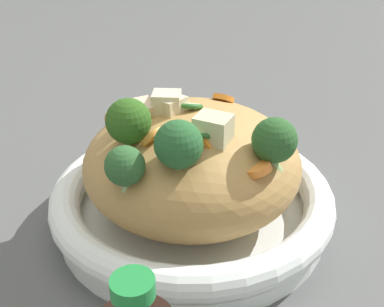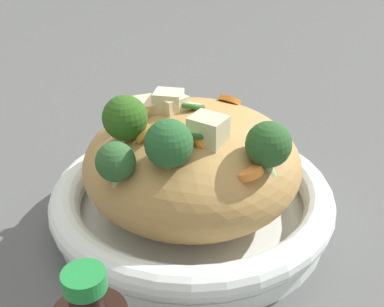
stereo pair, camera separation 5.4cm
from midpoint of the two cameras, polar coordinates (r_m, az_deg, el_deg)
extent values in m
plane|color=#515252|center=(0.58, -2.65, -7.66)|extent=(3.00, 3.00, 0.00)
cylinder|color=white|center=(0.58, -2.67, -6.93)|extent=(0.30, 0.30, 0.02)
torus|color=white|center=(0.56, -2.73, -4.80)|extent=(0.31, 0.31, 0.03)
ellipsoid|color=#AF8348|center=(0.54, -2.83, -1.16)|extent=(0.23, 0.23, 0.12)
torus|color=#AD8041|center=(0.51, -4.10, -0.11)|extent=(0.07, 0.07, 0.02)
torus|color=#B77B50|center=(0.48, -1.30, -0.89)|extent=(0.09, 0.09, 0.02)
cone|color=#9FBB73|center=(0.46, -4.87, -1.53)|extent=(0.02, 0.02, 0.01)
sphere|color=#26592D|center=(0.44, -4.98, 0.93)|extent=(0.06, 0.06, 0.04)
cone|color=#9DBE74|center=(0.49, -10.09, 0.92)|extent=(0.03, 0.03, 0.02)
sphere|color=#2D581B|center=(0.48, -10.35, 3.53)|extent=(0.06, 0.06, 0.04)
cone|color=#99B577|center=(0.46, -10.71, -3.73)|extent=(0.02, 0.02, 0.02)
sphere|color=#2C5A2D|center=(0.45, -10.95, -1.48)|extent=(0.05, 0.05, 0.04)
cone|color=#9DB66E|center=(0.48, 5.93, -1.10)|extent=(0.03, 0.03, 0.02)
sphere|color=#285326|center=(0.47, 6.07, 1.42)|extent=(0.05, 0.05, 0.04)
cylinder|color=orange|center=(0.56, -11.45, 3.90)|extent=(0.02, 0.03, 0.02)
cylinder|color=orange|center=(0.48, -7.59, 1.68)|extent=(0.03, 0.03, 0.02)
cylinder|color=orange|center=(0.57, 0.87, 6.10)|extent=(0.03, 0.03, 0.02)
cylinder|color=orange|center=(0.46, 4.27, -1.89)|extent=(0.03, 0.03, 0.02)
cylinder|color=orange|center=(0.52, -9.12, 3.74)|extent=(0.04, 0.04, 0.02)
cylinder|color=orange|center=(0.47, -1.43, 1.49)|extent=(0.03, 0.03, 0.02)
cylinder|color=beige|center=(0.53, -3.14, 5.40)|extent=(0.04, 0.04, 0.02)
torus|color=#275E23|center=(0.53, -3.14, 5.40)|extent=(0.05, 0.05, 0.02)
cylinder|color=#C0E297|center=(0.48, -2.70, 2.14)|extent=(0.04, 0.04, 0.02)
torus|color=#265323|center=(0.48, -2.70, 2.14)|extent=(0.05, 0.05, 0.02)
cube|color=beige|center=(0.53, -5.44, 5.21)|extent=(0.04, 0.04, 0.02)
cube|color=beige|center=(0.53, -5.80, 5.38)|extent=(0.04, 0.04, 0.03)
cube|color=beige|center=(0.53, -8.74, 4.53)|extent=(0.03, 0.03, 0.03)
cube|color=beige|center=(0.48, -0.80, 2.50)|extent=(0.04, 0.04, 0.03)
cylinder|color=#1E7F38|center=(0.30, -11.92, -14.75)|extent=(0.03, 0.03, 0.01)
camera|label=1|loc=(0.03, -92.86, -1.61)|focal=47.36mm
camera|label=2|loc=(0.03, 87.14, 1.61)|focal=47.36mm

